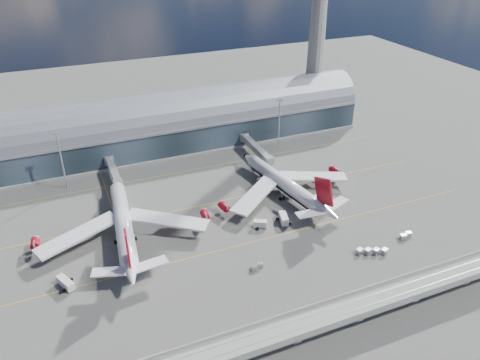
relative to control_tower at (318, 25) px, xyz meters
name	(u,v)px	position (x,y,z in m)	size (l,w,h in m)	color
ground	(224,231)	(-85.00, -83.00, -51.64)	(500.00, 500.00, 0.00)	#474744
taxi_lines	(204,202)	(-85.00, -60.89, -51.63)	(200.00, 80.12, 0.01)	gold
terminal	(166,126)	(-85.00, -5.01, -40.30)	(200.00, 30.00, 28.00)	#1B262E
control_tower	(318,25)	(0.00, 0.00, 0.00)	(19.00, 19.00, 103.00)	gray
guideway	(297,327)	(-85.00, -138.00, -46.34)	(220.00, 8.50, 7.20)	gray
floodlight_mast_left	(61,159)	(-135.00, -28.00, -38.00)	(3.00, 0.70, 25.70)	gray
floodlight_mast_right	(279,123)	(-35.00, -28.00, -38.00)	(3.00, 0.70, 25.70)	gray
airliner_left	(124,226)	(-119.07, -73.92, -45.92)	(62.47, 65.67, 20.00)	white
airliner_right	(285,185)	(-52.62, -69.02, -46.53)	(59.21, 61.94, 19.69)	white
jet_bridge_left	(113,171)	(-115.36, -29.88, -46.46)	(4.40, 28.00, 7.25)	gray
jet_bridge_right	(255,147)	(-49.38, -31.82, -46.46)	(4.40, 32.00, 7.25)	gray
service_truck_0	(66,283)	(-140.69, -91.68, -50.11)	(5.14, 7.46, 2.96)	silver
service_truck_1	(260,224)	(-71.58, -85.86, -50.20)	(5.41, 4.37, 2.86)	silver
service_truck_2	(316,199)	(-43.80, -78.78, -50.16)	(8.06, 5.15, 2.83)	silver
service_truck_3	(284,219)	(-62.19, -86.38, -49.99)	(4.21, 7.08, 3.21)	silver
service_truck_4	(326,181)	(-31.79, -67.08, -50.32)	(2.58, 4.67, 2.61)	silver
service_truck_5	(264,182)	(-56.77, -58.18, -50.11)	(5.84, 6.20, 2.98)	silver
cargo_train_0	(257,267)	(-82.35, -106.74, -50.83)	(4.74, 2.54, 1.54)	gray
cargo_train_1	(372,251)	(-43.06, -114.81, -50.67)	(10.91, 5.85, 1.85)	gray
cargo_train_2	(406,236)	(-26.32, -111.91, -50.72)	(5.41, 2.56, 1.77)	gray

